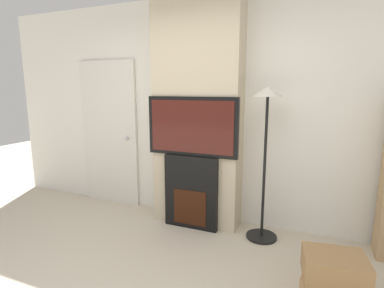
% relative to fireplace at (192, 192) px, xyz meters
% --- Properties ---
extents(wall_back, '(6.00, 0.06, 2.70)m').
position_rel_fireplace_xyz_m(wall_back, '(0.00, 0.37, 0.92)').
color(wall_back, silver).
rests_on(wall_back, ground_plane).
extents(chimney_breast, '(1.03, 0.34, 2.70)m').
position_rel_fireplace_xyz_m(chimney_breast, '(0.00, 0.17, 0.92)').
color(chimney_breast, beige).
rests_on(chimney_breast, ground_plane).
extents(fireplace, '(0.64, 0.15, 0.87)m').
position_rel_fireplace_xyz_m(fireplace, '(0.00, 0.00, 0.00)').
color(fireplace, black).
rests_on(fireplace, ground_plane).
extents(television, '(1.07, 0.07, 0.67)m').
position_rel_fireplace_xyz_m(television, '(0.00, -0.00, 0.77)').
color(television, black).
rests_on(television, fireplace).
extents(floor_lamp, '(0.33, 0.33, 1.65)m').
position_rel_fireplace_xyz_m(floor_lamp, '(0.82, 0.03, 0.75)').
color(floor_lamp, black).
rests_on(floor_lamp, ground_plane).
extents(box_stack, '(0.49, 0.40, 0.40)m').
position_rel_fireplace_xyz_m(box_stack, '(1.48, -0.79, -0.21)').
color(box_stack, tan).
rests_on(box_stack, ground_plane).
extents(entry_door, '(0.89, 0.09, 2.00)m').
position_rel_fireplace_xyz_m(entry_door, '(-1.39, 0.31, 0.57)').
color(entry_door, silver).
rests_on(entry_door, ground_plane).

